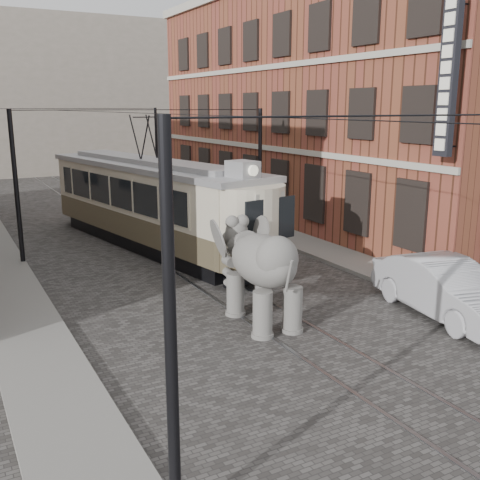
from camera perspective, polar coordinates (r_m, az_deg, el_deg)
ground at (r=19.65m, az=-2.30°, el=-4.63°), size 120.00×120.00×0.00m
tram_rails at (r=19.64m, az=-2.30°, el=-4.59°), size 1.54×80.00×0.02m
sidewalk_right at (r=22.79m, az=11.38°, el=-2.13°), size 2.00×60.00×0.15m
sidewalk_left at (r=17.92m, az=-21.46°, el=-7.15°), size 2.00×60.00×0.15m
brick_building at (r=32.14m, az=8.48°, el=13.15°), size 8.00×26.00×12.00m
distant_block at (r=57.38m, az=-20.78°, el=13.52°), size 28.00×10.00×14.00m
catenary at (r=23.41m, az=-8.24°, el=5.72°), size 11.00×30.20×6.00m
tram at (r=24.74m, az=-9.14°, el=5.76°), size 5.51×14.67×5.70m
elephant at (r=15.90m, az=2.37°, el=-3.58°), size 2.94×4.88×2.88m
parked_car at (r=17.70m, az=20.18°, el=-4.63°), size 2.57×5.38×1.70m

